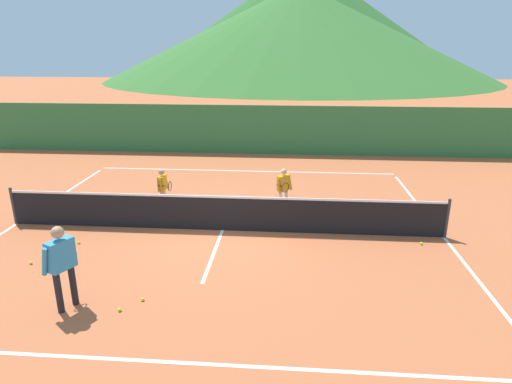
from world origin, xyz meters
name	(u,v)px	position (x,y,z in m)	size (l,w,h in m)	color
ground_plane	(223,230)	(0.00, 0.00, 0.00)	(120.00, 120.00, 0.00)	#BC6038
line_baseline_near	(172,362)	(0.00, -5.19, 0.00)	(11.55, 0.08, 0.01)	white
line_baseline_far	(245,171)	(0.00, 5.91, 0.00)	(11.55, 0.08, 0.01)	white
line_sideline_west	(17,224)	(-5.77, 0.00, 0.00)	(0.08, 11.10, 0.01)	white
line_sideline_east	(444,237)	(5.77, 0.00, 0.00)	(0.08, 11.10, 0.01)	white
line_service_center	(223,230)	(0.00, 0.00, 0.00)	(0.08, 5.62, 0.01)	white
tennis_net	(222,213)	(0.00, 0.00, 0.50)	(11.66, 0.08, 1.05)	#333338
instructor	(62,260)	(-2.34, -3.86, 0.99)	(0.51, 0.83, 1.66)	black
student_0	(163,186)	(-1.98, 1.40, 0.76)	(0.40, 0.63, 1.27)	silver
student_1	(284,186)	(1.59, 1.64, 0.78)	(0.48, 0.68, 1.29)	silver
tennis_ball_0	(421,243)	(5.06, -0.50, 0.03)	(0.07, 0.07, 0.07)	yellow
tennis_ball_1	(79,242)	(-3.46, -1.12, 0.03)	(0.07, 0.07, 0.07)	yellow
tennis_ball_2	(31,263)	(-4.03, -2.26, 0.03)	(0.07, 0.07, 0.07)	yellow
tennis_ball_3	(143,299)	(-1.02, -3.53, 0.03)	(0.07, 0.07, 0.07)	yellow
tennis_ball_5	(120,310)	(-1.33, -3.91, 0.03)	(0.07, 0.07, 0.07)	yellow
windscreen_fence	(252,130)	(0.00, 8.93, 1.10)	(25.41, 0.08, 2.20)	#33753D
hill_0	(303,19)	(3.41, 70.82, 9.28)	(55.98, 55.98, 18.56)	#2D6628
hill_1	(298,33)	(2.54, 58.24, 6.66)	(56.57, 56.57, 13.32)	#38702D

